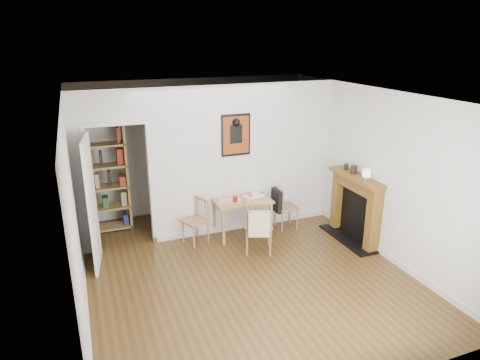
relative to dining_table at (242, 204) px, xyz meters
name	(u,v)px	position (x,y,z in m)	size (l,w,h in m)	color
ground	(243,268)	(-0.42, -1.10, -0.58)	(5.20, 5.20, 0.00)	#4C3618
room_shell	(219,162)	(-0.32, 0.24, 0.72)	(5.20, 5.20, 5.20)	silver
dining_table	(242,204)	(0.00, 0.00, 0.00)	(0.97, 0.62, 0.66)	#A5864D
chair_left	(195,222)	(-0.85, -0.02, -0.19)	(0.51, 0.51, 0.78)	#986B46
chair_right	(286,207)	(0.85, -0.01, -0.18)	(0.45, 0.40, 0.78)	#986B46
chair_front	(258,223)	(0.02, -0.66, -0.09)	(0.62, 0.66, 0.96)	#986B46
bookshelf	(103,177)	(-2.19, 1.08, 0.42)	(0.85, 0.34, 2.03)	#A5864D
fireplace	(356,206)	(1.74, -0.85, 0.03)	(0.45, 1.25, 1.16)	brown
red_glass	(235,199)	(-0.16, -0.07, 0.13)	(0.08, 0.08, 0.10)	maroon
orange_fruit	(250,195)	(0.18, 0.06, 0.12)	(0.09, 0.09, 0.09)	#E85D0C
placemat	(230,200)	(-0.21, 0.04, 0.08)	(0.37, 0.28, 0.00)	beige
notebook	(253,196)	(0.24, 0.08, 0.09)	(0.33, 0.24, 0.02)	white
mantel_lamp	(366,174)	(1.65, -1.15, 0.70)	(0.13, 0.13, 0.20)	silver
ceramic_jar_a	(354,170)	(1.71, -0.74, 0.64)	(0.11, 0.11, 0.13)	black
ceramic_jar_b	(346,167)	(1.73, -0.50, 0.63)	(0.08, 0.08, 0.10)	black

